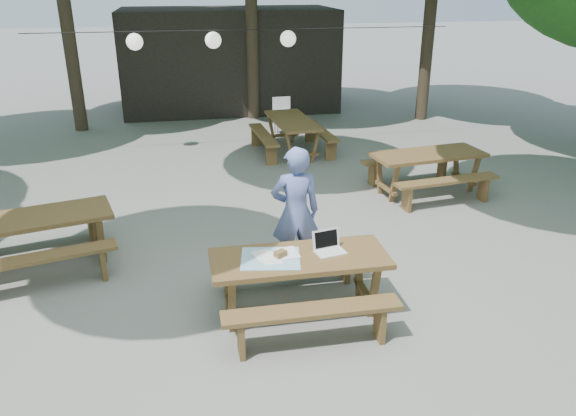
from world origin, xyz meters
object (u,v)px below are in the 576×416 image
(woman, at_px, (295,212))
(plastic_chair, at_px, (283,124))
(main_picnic_table, at_px, (299,284))
(picnic_table_nw, at_px, (36,242))

(woman, height_order, plastic_chair, woman)
(plastic_chair, bearing_deg, woman, -100.54)
(main_picnic_table, distance_m, woman, 1.10)
(main_picnic_table, relative_size, picnic_table_nw, 0.90)
(picnic_table_nw, bearing_deg, woman, -27.02)
(picnic_table_nw, bearing_deg, main_picnic_table, -42.60)
(woman, relative_size, plastic_chair, 1.93)
(picnic_table_nw, xyz_separation_m, woman, (3.37, -0.77, 0.48))
(picnic_table_nw, xyz_separation_m, plastic_chair, (4.45, 6.12, -0.13))
(main_picnic_table, height_order, plastic_chair, plastic_chair)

